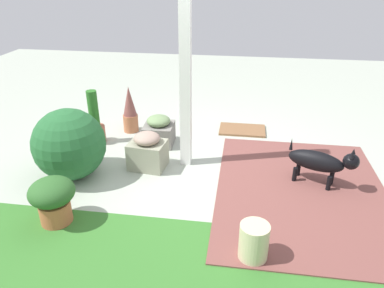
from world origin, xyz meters
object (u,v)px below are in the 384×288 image
(terracotta_pot_broad, at_px, (53,198))
(ceramic_urn, at_px, (254,242))
(stone_planter_near, at_px, (148,151))
(round_shrub, at_px, (69,144))
(terracotta_pot_tall, at_px, (95,125))
(porch_pillar, at_px, (185,62))
(doormat, at_px, (242,130))
(stone_planter_nearest, at_px, (159,131))
(dog, at_px, (321,162))
(terracotta_pot_spiky, at_px, (130,110))

(terracotta_pot_broad, distance_m, ceramic_urn, 1.86)
(stone_planter_near, xyz_separation_m, round_shrub, (0.80, 0.32, 0.19))
(terracotta_pot_tall, bearing_deg, porch_pillar, 163.25)
(doormat, bearing_deg, stone_planter_nearest, 28.20)
(dog, bearing_deg, stone_planter_nearest, -20.95)
(stone_planter_nearest, xyz_separation_m, terracotta_pot_tall, (0.86, 0.08, 0.07))
(terracotta_pot_broad, bearing_deg, stone_planter_near, -117.75)
(terracotta_pot_spiky, bearing_deg, round_shrub, 77.76)
(round_shrub, distance_m, terracotta_pot_broad, 0.85)
(doormat, bearing_deg, terracotta_pot_tall, 18.81)
(stone_planter_near, height_order, doormat, stone_planter_near)
(terracotta_pot_broad, height_order, dog, dog)
(porch_pillar, bearing_deg, stone_planter_near, 21.71)
(terracotta_pot_spiky, bearing_deg, stone_planter_nearest, 144.83)
(porch_pillar, relative_size, ceramic_urn, 7.41)
(porch_pillar, bearing_deg, doormat, -121.90)
(stone_planter_near, xyz_separation_m, terracotta_pot_tall, (0.87, -0.57, 0.05))
(terracotta_pot_spiky, bearing_deg, dog, 155.85)
(terracotta_pot_tall, relative_size, terracotta_pot_spiky, 1.09)
(terracotta_pot_broad, bearing_deg, doormat, -125.53)
(stone_planter_near, height_order, terracotta_pot_spiky, terracotta_pot_spiky)
(stone_planter_near, bearing_deg, doormat, -131.58)
(stone_planter_near, xyz_separation_m, ceramic_urn, (-1.24, 1.36, -0.05))
(stone_planter_nearest, bearing_deg, terracotta_pot_spiky, -35.17)
(stone_planter_nearest, bearing_deg, doormat, -151.80)
(round_shrub, relative_size, doormat, 1.22)
(round_shrub, bearing_deg, stone_planter_nearest, -129.29)
(round_shrub, distance_m, doormat, 2.49)
(porch_pillar, xyz_separation_m, ceramic_urn, (-0.81, 1.53, -1.08))
(stone_planter_nearest, height_order, ceramic_urn, stone_planter_nearest)
(dog, bearing_deg, ceramic_urn, 60.37)
(terracotta_pot_broad, height_order, doormat, terracotta_pot_broad)
(terracotta_pot_broad, relative_size, ceramic_urn, 1.37)
(stone_planter_nearest, distance_m, doormat, 1.27)
(doormat, bearing_deg, stone_planter_near, 48.42)
(terracotta_pot_broad, bearing_deg, terracotta_pot_spiky, -92.27)
(terracotta_pot_tall, bearing_deg, terracotta_pot_spiky, -129.64)
(porch_pillar, height_order, ceramic_urn, porch_pillar)
(terracotta_pot_broad, distance_m, dog, 2.75)
(stone_planter_nearest, xyz_separation_m, terracotta_pot_broad, (0.59, 1.78, 0.08))
(stone_planter_near, relative_size, round_shrub, 0.56)
(stone_planter_nearest, distance_m, terracotta_pot_tall, 0.87)
(stone_planter_nearest, height_order, terracotta_pot_broad, terracotta_pot_broad)
(porch_pillar, xyz_separation_m, stone_planter_nearest, (0.45, -0.47, -1.06))
(terracotta_pot_tall, height_order, doormat, terracotta_pot_tall)
(stone_planter_nearest, height_order, dog, dog)
(stone_planter_near, height_order, terracotta_pot_broad, terracotta_pot_broad)
(doormat, bearing_deg, terracotta_pot_broad, 54.47)
(terracotta_pot_tall, bearing_deg, ceramic_urn, 137.73)
(stone_planter_nearest, xyz_separation_m, terracotta_pot_spiky, (0.50, -0.35, 0.13))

